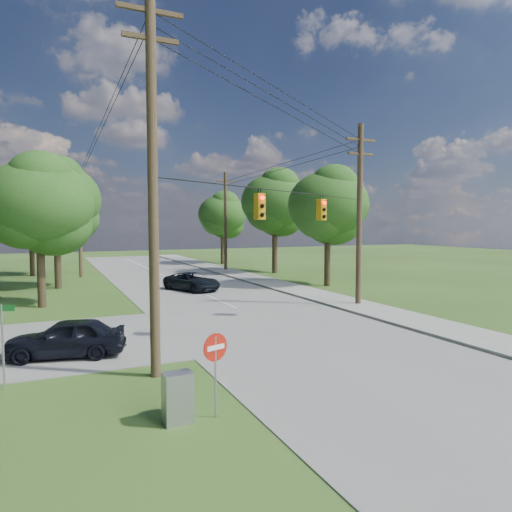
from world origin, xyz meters
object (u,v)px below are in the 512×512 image
pole_ne (359,212)px  pole_north_e (226,221)px  car_main_north (192,281)px  do_not_enter_sign (215,355)px  pole_sw (153,176)px  car_cross_dark (66,338)px  control_cabinet (178,398)px  pole_north_w (80,220)px

pole_ne → pole_north_e: pole_ne is taller
car_main_north → do_not_enter_sign: size_ratio=2.18×
pole_sw → do_not_enter_sign: pole_sw is taller
car_main_north → car_cross_dark: bearing=-144.9°
car_main_north → control_cabinet: 21.95m
pole_sw → control_cabinet: 6.67m
pole_north_w → do_not_enter_sign: pole_north_w is taller
pole_ne → car_main_north: (-7.19, 9.77, -4.80)m
pole_north_w → pole_ne: bearing=-57.7°
car_cross_dark → car_main_north: bearing=160.5°
pole_sw → pole_ne: pole_sw is taller
car_main_north → pole_ne: bearing=-76.6°
car_cross_dark → pole_sw: bearing=49.3°
pole_north_e → do_not_enter_sign: size_ratio=4.74×
pole_ne → car_main_north: 13.04m
pole_north_w → pole_north_e: bearing=0.0°
pole_north_e → control_cabinet: size_ratio=8.16×
do_not_enter_sign → pole_north_w: bearing=74.4°
car_main_north → pole_sw: bearing=-132.9°
pole_ne → pole_sw: bearing=-150.6°
pole_north_w → car_cross_dark: 26.75m
pole_ne → pole_north_e: (-0.00, 22.00, -0.34)m
pole_north_w → pole_sw: bearing=-89.2°
do_not_enter_sign → car_cross_dark: bearing=96.9°
car_cross_dark → do_not_enter_sign: (3.16, -6.97, 0.83)m
pole_ne → do_not_enter_sign: pole_ne is taller
pole_sw → do_not_enter_sign: 5.99m
pole_sw → pole_ne: (13.50, 7.60, -0.76)m
pole_north_e → car_cross_dark: bearing=-121.3°
pole_ne → control_cabinet: 18.37m
pole_ne → control_cabinet: pole_ne is taller
pole_north_w → car_cross_dark: pole_north_w is taller
pole_north_e → pole_north_w: size_ratio=1.00×
pole_ne → pole_north_w: (-13.90, 22.00, -0.34)m
control_cabinet → car_main_north: bearing=70.6°
pole_north_e → car_main_north: (-7.19, -12.23, -4.46)m
pole_ne → do_not_enter_sign: bearing=-138.6°
pole_sw → do_not_enter_sign: size_ratio=5.69×
pole_ne → car_cross_dark: size_ratio=2.59×
pole_north_w → car_cross_dark: size_ratio=2.47×
pole_north_e → do_not_enter_sign: (-12.80, -33.28, -3.57)m
pole_sw → do_not_enter_sign: (0.70, -3.68, -4.67)m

